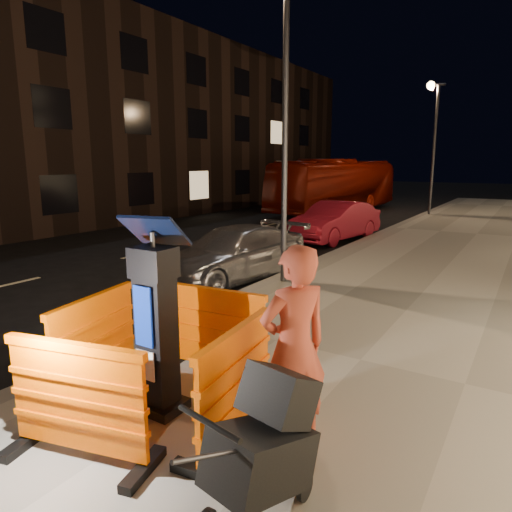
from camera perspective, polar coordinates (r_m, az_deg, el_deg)
The scene contains 15 objects.
ground_plane at distance 7.62m, azimuth -9.21°, elevation -8.79°, with size 120.00×120.00×0.00m, color black.
sidewalk at distance 6.19m, azimuth 12.90°, elevation -13.16°, with size 6.00×60.00×0.15m, color gray.
kerb at distance 7.60m, azimuth -9.23°, elevation -8.25°, with size 0.30×60.00×0.15m, color slate.
parking_kiosk at distance 4.66m, azimuth -12.37°, elevation -7.99°, with size 0.60×0.60×1.90m, color black.
barrier_front at distance 4.26m, azimuth -21.38°, elevation -16.67°, with size 1.36×0.56×1.06m, color #FB5F00.
barrier_back at distance 5.48m, azimuth -5.19°, elevation -9.40°, with size 1.36×0.56×1.06m, color #FB5F00.
barrier_kerbside at distance 5.47m, azimuth -19.48°, elevation -10.08°, with size 1.36×0.56×1.06m, color #FB5F00.
barrier_bldgside at distance 4.26m, azimuth -2.51°, elevation -15.77°, with size 1.36×0.56×1.06m, color #FB5F00.
car_silver at distance 10.52m, azimuth -2.84°, elevation -2.91°, with size 1.68×4.12×1.20m, color silver.
car_red at distance 15.92m, azimuth 9.77°, elevation 1.93°, with size 1.41×4.03×1.33m, color #AB182C.
bus_doubledecker at distance 25.23m, azimuth 9.85°, elevation 5.47°, with size 2.36×10.08×2.81m, color maroon.
man at distance 4.04m, azimuth 4.77°, elevation -11.37°, with size 0.67×0.44×1.83m, color #A53E29.
stroller at distance 3.46m, azimuth 0.49°, elevation -23.21°, with size 0.54×0.83×1.03m, color black.
street_lamp_mid at distance 9.50m, azimuth 3.64°, elevation 14.69°, with size 0.12×0.12×6.00m, color #3F3F44.
street_lamp_far at distance 23.79m, azimuth 21.34°, elevation 12.10°, with size 0.12×0.12×6.00m, color #3F3F44.
Camera 1 is at (4.73, -5.36, 2.64)m, focal length 32.00 mm.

